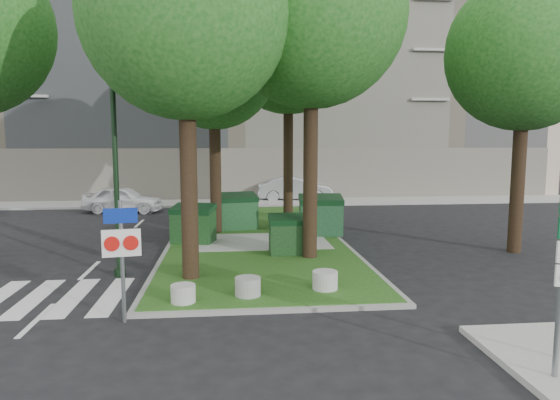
{
  "coord_description": "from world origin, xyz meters",
  "views": [
    {
      "loc": [
        -0.44,
        -10.5,
        3.76
      ],
      "look_at": [
        1.0,
        3.78,
        2.0
      ],
      "focal_mm": 32.0,
      "sensor_mm": 36.0,
      "label": 1
    }
  ],
  "objects": [
    {
      "name": "ground",
      "position": [
        0.0,
        0.0,
        0.0
      ],
      "size": [
        120.0,
        120.0,
        0.0
      ],
      "primitive_type": "plane",
      "color": "black",
      "rests_on": "ground"
    },
    {
      "name": "median_island",
      "position": [
        0.5,
        8.0,
        0.06
      ],
      "size": [
        6.0,
        16.0,
        0.12
      ],
      "primitive_type": "cube",
      "color": "#1A4D16",
      "rests_on": "ground"
    },
    {
      "name": "median_kerb",
      "position": [
        0.5,
        8.0,
        0.05
      ],
      "size": [
        6.3,
        16.3,
        0.1
      ],
      "primitive_type": "cube",
      "color": "gray",
      "rests_on": "ground"
    },
    {
      "name": "building_sidewalk",
      "position": [
        0.0,
        18.5,
        0.06
      ],
      "size": [
        42.0,
        3.0,
        0.12
      ],
      "primitive_type": "cube",
      "color": "#999993",
      "rests_on": "ground"
    },
    {
      "name": "zebra_crossing",
      "position": [
        -3.75,
        1.5,
        0.01
      ],
      "size": [
        5.0,
        3.0,
        0.01
      ],
      "primitive_type": "cube",
      "color": "silver",
      "rests_on": "ground"
    },
    {
      "name": "apartment_building",
      "position": [
        0.0,
        26.0,
        8.0
      ],
      "size": [
        41.0,
        12.0,
        16.0
      ],
      "primitive_type": "cube",
      "color": "tan",
      "rests_on": "ground"
    },
    {
      "name": "tree_median_mid",
      "position": [
        -0.91,
        9.06,
        6.98
      ],
      "size": [
        4.8,
        4.8,
        9.99
      ],
      "color": "black",
      "rests_on": "ground"
    },
    {
      "name": "tree_median_far",
      "position": [
        2.29,
        12.06,
        8.32
      ],
      "size": [
        5.8,
        5.8,
        11.93
      ],
      "color": "black",
      "rests_on": "ground"
    },
    {
      "name": "tree_street_right",
      "position": [
        9.09,
        5.06,
        6.98
      ],
      "size": [
        5.0,
        5.0,
        10.06
      ],
      "color": "black",
      "rests_on": "ground"
    },
    {
      "name": "dumpster_a",
      "position": [
        -1.75,
        7.11,
        0.77
      ],
      "size": [
        1.67,
        1.36,
        1.36
      ],
      "rotation": [
        0.0,
        0.0,
        -0.26
      ],
      "color": "black",
      "rests_on": "median_island"
    },
    {
      "name": "dumpster_b",
      "position": [
        -0.15,
        9.71,
        0.82
      ],
      "size": [
        1.75,
        1.37,
        1.46
      ],
      "rotation": [
        0.0,
        0.0,
        0.19
      ],
      "color": "#13431D",
      "rests_on": "median_island"
    },
    {
      "name": "dumpster_c",
      "position": [
        1.45,
        5.07,
        0.72
      ],
      "size": [
        1.35,
        0.95,
        1.25
      ],
      "rotation": [
        0.0,
        0.0,
        0.0
      ],
      "color": "black",
      "rests_on": "median_island"
    },
    {
      "name": "dumpster_d",
      "position": [
        3.0,
        8.1,
        0.85
      ],
      "size": [
        1.72,
        1.26,
        1.53
      ],
      "rotation": [
        0.0,
        0.0,
        -0.07
      ],
      "color": "#123C1E",
      "rests_on": "median_island"
    },
    {
      "name": "bollard_left",
      "position": [
        -1.52,
        0.5,
        0.32
      ],
      "size": [
        0.55,
        0.55,
        0.4
      ],
      "primitive_type": "cylinder",
      "color": "#AEB0AA",
      "rests_on": "median_island"
    },
    {
      "name": "bollard_right",
      "position": [
        1.84,
        1.16,
        0.34
      ],
      "size": [
        0.62,
        0.62,
        0.44
      ],
      "primitive_type": "cylinder",
      "color": "#AEADA9",
      "rests_on": "median_island"
    },
    {
      "name": "bollard_mid",
      "position": [
        -0.06,
        0.83,
        0.33
      ],
      "size": [
        0.6,
        0.6,
        0.43
      ],
      "primitive_type": "cylinder",
      "color": "gray",
      "rests_on": "median_island"
    },
    {
      "name": "litter_bin",
      "position": [
        3.2,
        8.25,
        0.46
      ],
      "size": [
        0.38,
        0.38,
        0.67
      ],
      "primitive_type": "cylinder",
      "color": "#C0D418",
      "rests_on": "median_island"
    },
    {
      "name": "street_lamp",
      "position": [
        -3.5,
        3.28,
        3.52
      ],
      "size": [
        0.45,
        0.45,
        5.6
      ],
      "color": "black",
      "rests_on": "ground"
    },
    {
      "name": "traffic_sign_pole",
      "position": [
        -2.64,
        -0.33,
        1.63
      ],
      "size": [
        0.76,
        0.16,
        2.54
      ],
      "rotation": [
        0.0,
        0.0,
        0.16
      ],
      "color": "slate",
      "rests_on": "ground"
    },
    {
      "name": "car_white",
      "position": [
        -5.92,
        15.59,
        0.68
      ],
      "size": [
        4.14,
        2.1,
        1.35
      ],
      "primitive_type": "imported",
      "rotation": [
        0.0,
        0.0,
        1.44
      ],
      "color": "white",
      "rests_on": "ground"
    },
    {
      "name": "car_silver",
      "position": [
        3.5,
        19.5,
        0.74
      ],
      "size": [
        4.61,
        1.91,
        1.48
      ],
      "primitive_type": "imported",
      "rotation": [
        0.0,
        0.0,
        1.49
      ],
      "color": "#A5A9AD",
      "rests_on": "ground"
    }
  ]
}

